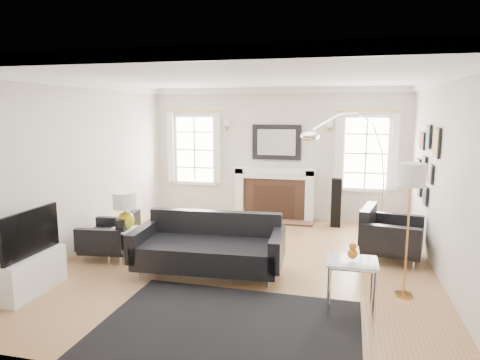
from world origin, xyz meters
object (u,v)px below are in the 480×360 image
(armchair_right, at_px, (388,235))
(gourd_lamp, at_px, (125,208))
(fireplace, at_px, (275,194))
(coffee_table, at_px, (214,248))
(arc_floor_lamp, at_px, (349,166))
(armchair_left, at_px, (113,237))
(sofa, at_px, (210,248))

(armchair_right, height_order, gourd_lamp, gourd_lamp)
(fireplace, bearing_deg, coffee_table, -96.63)
(gourd_lamp, height_order, arc_floor_lamp, arc_floor_lamp)
(armchair_left, relative_size, coffee_table, 1.10)
(armchair_right, distance_m, arc_floor_lamp, 1.72)
(armchair_left, xyz_separation_m, arc_floor_lamp, (3.65, 2.26, 0.96))
(fireplace, bearing_deg, gourd_lamp, -120.19)
(armchair_left, bearing_deg, gourd_lamp, -24.01)
(coffee_table, relative_size, gourd_lamp, 1.49)
(fireplace, xyz_separation_m, armchair_right, (2.13, -2.05, -0.17))
(sofa, relative_size, armchair_right, 1.88)
(sofa, bearing_deg, gourd_lamp, 173.31)
(gourd_lamp, bearing_deg, armchair_right, 15.28)
(armchair_left, relative_size, armchair_right, 0.82)
(fireplace, height_order, sofa, fireplace)
(armchair_left, bearing_deg, armchair_right, 12.38)
(fireplace, bearing_deg, arc_floor_lamp, -26.04)
(armchair_right, height_order, coffee_table, armchair_right)
(armchair_left, height_order, armchair_right, armchair_right)
(arc_floor_lamp, bearing_deg, armchair_right, -64.51)
(armchair_right, bearing_deg, fireplace, 136.11)
(armchair_left, distance_m, armchair_right, 4.38)
(armchair_left, bearing_deg, fireplace, 54.40)
(sofa, height_order, armchair_right, sofa)
(sofa, height_order, gourd_lamp, gourd_lamp)
(sofa, bearing_deg, arc_floor_lamp, 53.07)
(coffee_table, height_order, gourd_lamp, gourd_lamp)
(sofa, bearing_deg, fireplace, 82.74)
(fireplace, distance_m, armchair_right, 2.97)
(fireplace, height_order, arc_floor_lamp, arc_floor_lamp)
(armchair_left, distance_m, gourd_lamp, 0.63)
(armchair_right, distance_m, gourd_lamp, 4.13)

